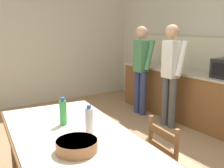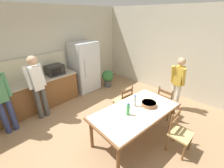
{
  "view_description": "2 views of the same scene",
  "coord_description": "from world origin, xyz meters",
  "px_view_note": "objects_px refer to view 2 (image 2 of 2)",
  "views": [
    {
      "loc": [
        2.49,
        -1.52,
        1.7
      ],
      "look_at": [
        -0.09,
        0.18,
        1.02
      ],
      "focal_mm": 42.0,
      "sensor_mm": 36.0,
      "label": 1
    },
    {
      "loc": [
        -1.79,
        -2.06,
        2.62
      ],
      "look_at": [
        0.35,
        -0.04,
        1.24
      ],
      "focal_mm": 24.0,
      "sensor_mm": 36.0,
      "label": 2
    }
  ],
  "objects_px": {
    "microwave": "(55,70)",
    "bottle_off_centre": "(135,101)",
    "chair_head_end": "(166,102)",
    "person_at_sink": "(1,97)",
    "dining_table": "(136,113)",
    "chair_side_far_right": "(123,101)",
    "person_at_counter": "(38,85)",
    "bottle_near_centre": "(128,110)",
    "person_by_table": "(178,82)",
    "serving_bowl": "(149,104)",
    "potted_plant": "(108,77)",
    "chair_side_near_right": "(179,133)",
    "refrigerator": "(85,67)"
  },
  "relations": [
    {
      "from": "bottle_off_centre",
      "to": "potted_plant",
      "type": "xyz_separation_m",
      "value": [
        1.43,
        2.26,
        -0.51
      ]
    },
    {
      "from": "chair_head_end",
      "to": "bottle_off_centre",
      "type": "bearing_deg",
      "value": 82.09
    },
    {
      "from": "person_at_sink",
      "to": "person_at_counter",
      "type": "xyz_separation_m",
      "value": [
        0.8,
        -0.02,
        0.01
      ]
    },
    {
      "from": "chair_head_end",
      "to": "serving_bowl",
      "type": "bearing_deg",
      "value": 92.95
    },
    {
      "from": "potted_plant",
      "to": "chair_side_far_right",
      "type": "bearing_deg",
      "value": -122.15
    },
    {
      "from": "person_at_counter",
      "to": "person_by_table",
      "type": "height_order",
      "value": "person_at_counter"
    },
    {
      "from": "person_at_sink",
      "to": "dining_table",
      "type": "bearing_deg",
      "value": -141.35
    },
    {
      "from": "refrigerator",
      "to": "person_at_sink",
      "type": "bearing_deg",
      "value": -169.83
    },
    {
      "from": "serving_bowl",
      "to": "bottle_off_centre",
      "type": "bearing_deg",
      "value": 134.41
    },
    {
      "from": "dining_table",
      "to": "bottle_off_centre",
      "type": "relative_size",
      "value": 7.61
    },
    {
      "from": "bottle_near_centre",
      "to": "person_at_counter",
      "type": "xyz_separation_m",
      "value": [
        -0.82,
        2.28,
        0.08
      ]
    },
    {
      "from": "chair_head_end",
      "to": "person_by_table",
      "type": "xyz_separation_m",
      "value": [
        0.56,
        -0.02,
        0.45
      ]
    },
    {
      "from": "chair_side_far_right",
      "to": "bottle_off_centre",
      "type": "bearing_deg",
      "value": 64.04
    },
    {
      "from": "serving_bowl",
      "to": "chair_side_far_right",
      "type": "distance_m",
      "value": 0.96
    },
    {
      "from": "chair_side_far_right",
      "to": "person_at_sink",
      "type": "distance_m",
      "value": 2.9
    },
    {
      "from": "bottle_near_centre",
      "to": "person_by_table",
      "type": "distance_m",
      "value": 2.07
    },
    {
      "from": "chair_side_near_right",
      "to": "potted_plant",
      "type": "distance_m",
      "value": 3.43
    },
    {
      "from": "bottle_off_centre",
      "to": "person_at_counter",
      "type": "bearing_deg",
      "value": 118.17
    },
    {
      "from": "chair_head_end",
      "to": "person_by_table",
      "type": "bearing_deg",
      "value": -87.46
    },
    {
      "from": "serving_bowl",
      "to": "person_at_sink",
      "type": "bearing_deg",
      "value": 131.99
    },
    {
      "from": "microwave",
      "to": "person_by_table",
      "type": "xyz_separation_m",
      "value": [
        2.13,
        -2.97,
        -0.18
      ]
    },
    {
      "from": "dining_table",
      "to": "chair_head_end",
      "type": "height_order",
      "value": "chair_head_end"
    },
    {
      "from": "refrigerator",
      "to": "serving_bowl",
      "type": "xyz_separation_m",
      "value": [
        -0.48,
        -2.92,
        -0.06
      ]
    },
    {
      "from": "bottle_off_centre",
      "to": "potted_plant",
      "type": "distance_m",
      "value": 2.73
    },
    {
      "from": "dining_table",
      "to": "microwave",
      "type": "bearing_deg",
      "value": 96.16
    },
    {
      "from": "bottle_off_centre",
      "to": "microwave",
      "type": "bearing_deg",
      "value": 98.72
    },
    {
      "from": "bottle_off_centre",
      "to": "chair_head_end",
      "type": "distance_m",
      "value": 1.27
    },
    {
      "from": "refrigerator",
      "to": "chair_head_end",
      "type": "height_order",
      "value": "refrigerator"
    },
    {
      "from": "bottle_near_centre",
      "to": "chair_side_near_right",
      "type": "bearing_deg",
      "value": -55.44
    },
    {
      "from": "chair_head_end",
      "to": "chair_side_far_right",
      "type": "height_order",
      "value": "same"
    },
    {
      "from": "person_by_table",
      "to": "potted_plant",
      "type": "xyz_separation_m",
      "value": [
        -0.28,
        2.53,
        -0.5
      ]
    },
    {
      "from": "refrigerator",
      "to": "dining_table",
      "type": "distance_m",
      "value": 2.93
    },
    {
      "from": "refrigerator",
      "to": "microwave",
      "type": "xyz_separation_m",
      "value": [
        -1.12,
        0.02,
        0.18
      ]
    },
    {
      "from": "microwave",
      "to": "serving_bowl",
      "type": "height_order",
      "value": "microwave"
    },
    {
      "from": "chair_side_near_right",
      "to": "bottle_near_centre",
      "type": "bearing_deg",
      "value": 125.58
    },
    {
      "from": "chair_head_end",
      "to": "microwave",
      "type": "bearing_deg",
      "value": 32.2
    },
    {
      "from": "bottle_near_centre",
      "to": "person_by_table",
      "type": "xyz_separation_m",
      "value": [
        2.07,
        -0.17,
        -0.01
      ]
    },
    {
      "from": "chair_head_end",
      "to": "person_at_sink",
      "type": "xyz_separation_m",
      "value": [
        -3.13,
        2.46,
        0.52
      ]
    },
    {
      "from": "microwave",
      "to": "chair_side_near_right",
      "type": "height_order",
      "value": "microwave"
    },
    {
      "from": "refrigerator",
      "to": "person_at_counter",
      "type": "relative_size",
      "value": 1.02
    },
    {
      "from": "microwave",
      "to": "bottle_off_centre",
      "type": "bearing_deg",
      "value": -81.28
    },
    {
      "from": "chair_head_end",
      "to": "person_at_sink",
      "type": "distance_m",
      "value": 4.01
    },
    {
      "from": "person_at_sink",
      "to": "microwave",
      "type": "bearing_deg",
      "value": -72.24
    },
    {
      "from": "bottle_near_centre",
      "to": "refrigerator",
      "type": "bearing_deg",
      "value": 69.19
    },
    {
      "from": "microwave",
      "to": "serving_bowl",
      "type": "relative_size",
      "value": 1.56
    },
    {
      "from": "dining_table",
      "to": "person_at_sink",
      "type": "bearing_deg",
      "value": 128.65
    },
    {
      "from": "bottle_near_centre",
      "to": "person_at_sink",
      "type": "bearing_deg",
      "value": 125.09
    },
    {
      "from": "chair_head_end",
      "to": "person_at_counter",
      "type": "bearing_deg",
      "value": 47.9
    },
    {
      "from": "chair_side_far_right",
      "to": "bottle_near_centre",
      "type": "bearing_deg",
      "value": 50.41
    },
    {
      "from": "refrigerator",
      "to": "chair_head_end",
      "type": "bearing_deg",
      "value": -81.25
    }
  ]
}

